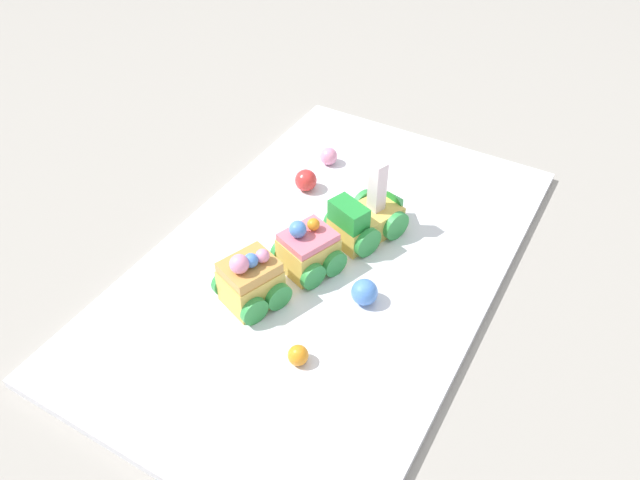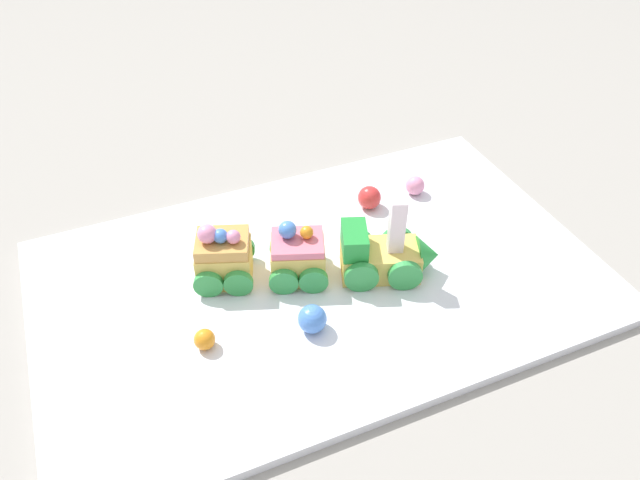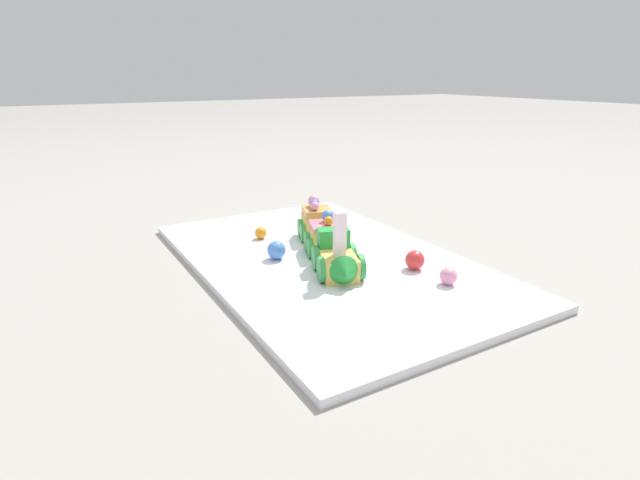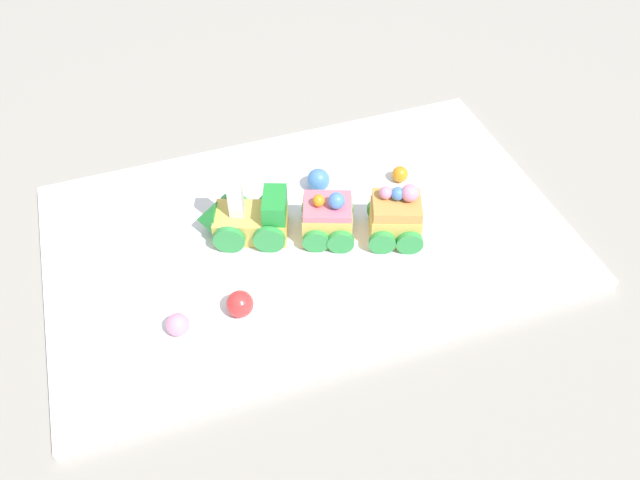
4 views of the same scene
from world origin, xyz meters
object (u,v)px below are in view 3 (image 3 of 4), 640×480
object	(u,v)px
cake_car_caramel	(317,223)
gumball_pink	(448,276)
cake_car_strawberry	(326,238)
gumball_blue	(276,250)
gumball_orange	(261,233)
cake_train_locomotive	(338,260)
gumball_red	(415,260)

from	to	relation	value
cake_car_caramel	gumball_pink	size ratio (longest dim) A/B	3.30
cake_car_strawberry	gumball_blue	size ratio (longest dim) A/B	2.76
gumball_pink	gumball_orange	bearing A→B (deg)	-155.74
cake_car_caramel	gumball_pink	world-z (taller)	cake_car_caramel
cake_car_caramel	gumball_blue	world-z (taller)	cake_car_caramel
cake_car_strawberry	gumball_blue	xyz separation A→B (m)	(-0.02, -0.09, -0.01)
gumball_pink	gumball_blue	xyz separation A→B (m)	(-0.22, -0.17, 0.00)
cake_train_locomotive	gumball_pink	bearing A→B (deg)	68.32
gumball_orange	gumball_red	xyz separation A→B (m)	(0.26, 0.15, 0.00)
gumball_orange	gumball_blue	size ratio (longest dim) A/B	0.72
cake_train_locomotive	gumball_orange	bearing A→B (deg)	-152.51
cake_train_locomotive	gumball_red	xyz separation A→B (m)	(0.04, 0.12, -0.01)
cake_train_locomotive	cake_car_strawberry	world-z (taller)	cake_train_locomotive
cake_train_locomotive	gumball_blue	distance (m)	0.12
gumball_pink	cake_car_caramel	bearing A→B (deg)	-168.51
cake_train_locomotive	gumball_blue	xyz separation A→B (m)	(-0.11, -0.05, -0.01)
gumball_red	gumball_blue	bearing A→B (deg)	-131.95
gumball_orange	gumball_blue	distance (m)	0.11
cake_car_caramel	gumball_blue	distance (m)	0.13
gumball_pink	gumball_blue	distance (m)	0.28
cake_train_locomotive	cake_car_caramel	xyz separation A→B (m)	(-0.17, 0.06, 0.00)
cake_train_locomotive	gumball_red	size ratio (longest dim) A/B	4.06
gumball_blue	gumball_red	bearing A→B (deg)	48.05
cake_car_caramel	cake_car_strawberry	bearing A→B (deg)	0.45
cake_train_locomotive	cake_car_caramel	world-z (taller)	cake_train_locomotive
gumball_orange	gumball_red	bearing A→B (deg)	29.27
gumball_orange	gumball_blue	world-z (taller)	gumball_blue
cake_car_caramel	gumball_red	size ratio (longest dim) A/B	2.79
gumball_red	cake_car_strawberry	bearing A→B (deg)	-148.17
gumball_blue	gumball_red	distance (m)	0.23
gumball_pink	gumball_blue	world-z (taller)	gumball_blue
cake_car_strawberry	gumball_pink	distance (m)	0.22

